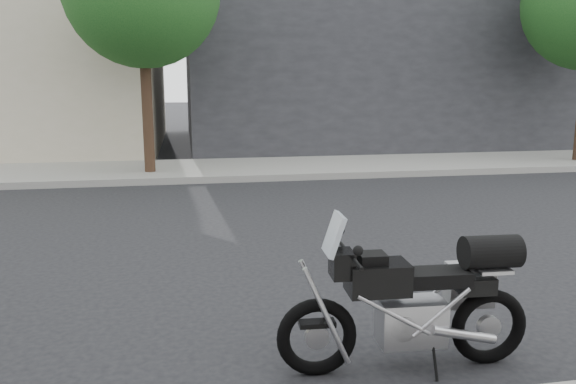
# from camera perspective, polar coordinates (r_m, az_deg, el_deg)

# --- Properties ---
(ground) EXTENTS (120.00, 120.00, 0.00)m
(ground) POSITION_cam_1_polar(r_m,az_deg,el_deg) (7.49, -0.77, -5.56)
(ground) COLOR black
(ground) RESTS_ON ground
(far_sidewalk) EXTENTS (44.00, 3.00, 0.15)m
(far_sidewalk) POSITION_cam_1_polar(r_m,az_deg,el_deg) (13.79, -5.36, 2.34)
(far_sidewalk) COLOR gray
(far_sidewalk) RESTS_ON ground
(far_building_dark) EXTENTS (16.00, 11.00, 7.00)m
(far_building_dark) POSITION_cam_1_polar(r_m,az_deg,el_deg) (22.20, 11.58, 14.28)
(far_building_dark) COLOR #26252A
(far_building_dark) RESTS_ON ground
(motorcycle) EXTENTS (1.94, 0.63, 1.23)m
(motorcycle) POSITION_cam_1_polar(r_m,az_deg,el_deg) (4.40, 13.40, -10.67)
(motorcycle) COLOR black
(motorcycle) RESTS_ON ground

